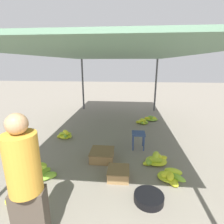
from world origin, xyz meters
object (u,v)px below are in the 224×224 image
crate_near (118,173)px  banana_pile_left_2 (65,135)px  banana_pile_right_0 (171,176)px  basin_black (149,198)px  banana_pile_left_0 (23,196)px  banana_pile_right_1 (151,119)px  vendor_foreground (26,183)px  crate_mid (102,155)px  banana_pile_left_1 (42,173)px  stool (138,136)px  banana_pile_right_3 (155,160)px  banana_pile_right_2 (142,121)px

crate_near → banana_pile_left_2: bearing=134.2°
banana_pile_left_2 → banana_pile_right_0: (2.72, -1.74, -0.01)m
basin_black → banana_pile_left_2: banana_pile_left_2 is taller
banana_pile_left_0 → banana_pile_left_2: 2.49m
banana_pile_right_0 → basin_black: bearing=-129.6°
crate_near → banana_pile_left_0: bearing=-154.6°
banana_pile_right_0 → banana_pile_right_1: banana_pile_right_0 is taller
vendor_foreground → basin_black: 1.90m
banana_pile_left_2 → crate_mid: bearing=-40.7°
banana_pile_left_1 → banana_pile_right_1: bearing=55.9°
banana_pile_right_0 → crate_mid: 1.55m
banana_pile_right_1 → crate_mid: 3.39m
stool → banana_pile_left_0: 2.84m
vendor_foreground → crate_near: size_ratio=4.03×
banana_pile_left_0 → banana_pile_right_0: banana_pile_right_0 is taller
vendor_foreground → banana_pile_right_3: size_ratio=2.70×
banana_pile_left_1 → basin_black: bearing=-12.1°
basin_black → banana_pile_left_1: banana_pile_left_1 is taller
banana_pile_left_1 → vendor_foreground: bearing=-67.3°
banana_pile_left_0 → banana_pile_left_2: (-0.19, 2.48, 0.02)m
vendor_foreground → banana_pile_left_1: bearing=112.7°
vendor_foreground → stool: 3.09m
banana_pile_right_0 → banana_pile_right_3: bearing=109.8°
basin_black → banana_pile_right_2: bearing=87.3°
banana_pile_right_2 → stool: bearing=-97.4°
basin_black → banana_pile_right_2: banana_pile_right_2 is taller
banana_pile_right_2 → banana_pile_right_3: banana_pile_right_3 is taller
vendor_foreground → banana_pile_right_1: (2.04, 5.08, -0.81)m
banana_pile_left_2 → banana_pile_right_1: size_ratio=0.86×
banana_pile_left_1 → banana_pile_right_3: size_ratio=0.84×
banana_pile_left_1 → banana_pile_right_1: size_ratio=0.99×
basin_black → banana_pile_right_3: banana_pile_right_3 is taller
stool → basin_black: stool is taller
stool → basin_black: (0.08, -1.85, -0.29)m
banana_pile_left_1 → crate_near: banana_pile_left_1 is taller
stool → crate_mid: size_ratio=0.82×
banana_pile_right_0 → banana_pile_right_3: size_ratio=0.80×
banana_pile_left_0 → banana_pile_right_0: bearing=16.5°
basin_black → banana_pile_left_2: (-2.24, 2.31, 0.03)m
banana_pile_right_1 → crate_mid: crate_mid is taller
vendor_foreground → banana_pile_left_2: bearing=103.4°
banana_pile_right_1 → basin_black: bearing=-97.4°
banana_pile_right_1 → crate_near: banana_pile_right_1 is taller
banana_pile_left_0 → banana_pile_right_0: 2.63m
banana_pile_left_0 → banana_pile_right_1: bearing=59.5°
banana_pile_right_3 → crate_mid: bearing=177.8°
basin_black → banana_pile_left_0: banana_pile_left_0 is taller
vendor_foreground → banana_pile_left_0: vendor_foreground is taller
banana_pile_right_3 → banana_pile_right_2: bearing=91.9°
banana_pile_left_2 → banana_pile_right_0: size_ratio=0.91×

